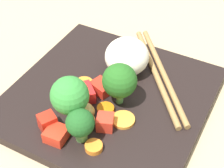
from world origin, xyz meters
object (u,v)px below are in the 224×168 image
(rice_mound, at_px, (125,56))
(carrot_slice_1, at_px, (123,120))
(square_plate, at_px, (109,98))
(chopstick_pair, at_px, (160,74))
(broccoli_floret_2, at_px, (80,124))

(rice_mound, xyz_separation_m, carrot_slice_1, (-0.10, -0.04, -0.02))
(square_plate, bearing_deg, chopstick_pair, -35.98)
(square_plate, bearing_deg, broccoli_floret_2, -176.30)
(broccoli_floret_2, bearing_deg, square_plate, 3.70)
(rice_mound, height_order, chopstick_pair, rice_mound)
(carrot_slice_1, xyz_separation_m, chopstick_pair, (0.11, -0.01, 0.00))
(broccoli_floret_2, bearing_deg, carrot_slice_1, -33.02)
(square_plate, relative_size, chopstick_pair, 1.45)
(square_plate, bearing_deg, carrot_slice_1, -133.68)
(square_plate, height_order, broccoli_floret_2, broccoli_floret_2)
(chopstick_pair, bearing_deg, rice_mound, 63.79)
(carrot_slice_1, relative_size, chopstick_pair, 0.17)
(broccoli_floret_2, relative_size, carrot_slice_1, 1.65)
(broccoli_floret_2, xyz_separation_m, chopstick_pair, (0.16, -0.04, -0.03))
(rice_mound, relative_size, carrot_slice_1, 2.24)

